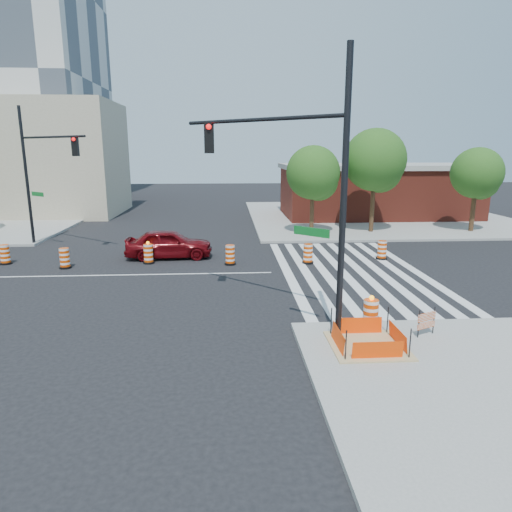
% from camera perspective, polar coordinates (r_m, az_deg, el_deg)
% --- Properties ---
extents(ground, '(120.00, 120.00, 0.00)m').
position_cam_1_polar(ground, '(22.63, -16.04, -2.29)').
color(ground, black).
rests_on(ground, ground).
extents(sidewalk_ne, '(22.00, 22.00, 0.15)m').
position_cam_1_polar(sidewalk_ne, '(41.83, 14.69, 4.83)').
color(sidewalk_ne, gray).
rests_on(sidewalk_ne, ground).
extents(crosswalk_east, '(6.75, 13.50, 0.01)m').
position_cam_1_polar(crosswalk_east, '(22.90, 11.79, -1.85)').
color(crosswalk_east, silver).
rests_on(crosswalk_east, ground).
extents(lane_centerline, '(14.00, 0.12, 0.01)m').
position_cam_1_polar(lane_centerline, '(22.63, -16.04, -2.28)').
color(lane_centerline, silver).
rests_on(lane_centerline, ground).
extents(excavation_pit, '(2.20, 2.20, 0.90)m').
position_cam_1_polar(excavation_pit, '(14.14, 13.76, -10.63)').
color(excavation_pit, tan).
rests_on(excavation_pit, ground).
extents(brick_storefront, '(16.50, 8.50, 4.60)m').
position_cam_1_polar(brick_storefront, '(41.58, 14.87, 7.89)').
color(brick_storefront, maroon).
rests_on(brick_storefront, ground).
extents(beige_midrise, '(14.00, 10.00, 10.00)m').
position_cam_1_polar(beige_midrise, '(46.50, -25.46, 10.90)').
color(beige_midrise, tan).
rests_on(beige_midrise, ground).
extents(red_coupe, '(4.77, 2.11, 1.60)m').
position_cam_1_polar(red_coupe, '(25.46, -10.83, 1.52)').
color(red_coupe, '#60080D').
rests_on(red_coupe, ground).
extents(signal_pole_se, '(4.82, 4.52, 8.54)m').
position_cam_1_polar(signal_pole_se, '(14.42, 4.70, 10.71)').
color(signal_pole_se, black).
rests_on(signal_pole_se, ground).
extents(signal_pole_nw, '(4.93, 4.00, 8.21)m').
position_cam_1_polar(signal_pole_nw, '(29.80, -25.32, 10.39)').
color(signal_pole_nw, black).
rests_on(signal_pole_nw, ground).
extents(pit_drum, '(0.60, 0.60, 1.18)m').
position_cam_1_polar(pit_drum, '(15.17, 14.13, -7.28)').
color(pit_drum, black).
rests_on(pit_drum, ground).
extents(barricade, '(0.70, 0.36, 0.89)m').
position_cam_1_polar(barricade, '(15.29, 20.54, -7.58)').
color(barricade, '#DD4204').
rests_on(barricade, ground).
extents(tree_north_c, '(3.60, 3.60, 6.13)m').
position_cam_1_polar(tree_north_c, '(31.32, 7.19, 9.92)').
color(tree_north_c, '#382314').
rests_on(tree_north_c, ground).
extents(tree_north_d, '(4.28, 4.28, 7.28)m').
position_cam_1_polar(tree_north_d, '(33.10, 14.68, 11.12)').
color(tree_north_d, '#382314').
rests_on(tree_north_d, ground).
extents(tree_north_e, '(3.57, 3.53, 6.00)m').
position_cam_1_polar(tree_north_e, '(35.78, 25.90, 8.98)').
color(tree_north_e, '#382314').
rests_on(tree_north_e, ground).
extents(median_drum_1, '(0.60, 0.60, 1.02)m').
position_cam_1_polar(median_drum_1, '(27.07, -28.87, 0.10)').
color(median_drum_1, black).
rests_on(median_drum_1, ground).
extents(median_drum_2, '(0.60, 0.60, 1.02)m').
position_cam_1_polar(median_drum_2, '(24.81, -22.79, -0.34)').
color(median_drum_2, black).
rests_on(median_drum_2, ground).
extents(median_drum_3, '(0.60, 0.60, 1.18)m').
position_cam_1_polar(median_drum_3, '(24.51, -13.29, 0.22)').
color(median_drum_3, black).
rests_on(median_drum_3, ground).
extents(median_drum_4, '(0.60, 0.60, 1.02)m').
position_cam_1_polar(median_drum_4, '(23.65, -3.26, 0.06)').
color(median_drum_4, black).
rests_on(median_drum_4, ground).
extents(median_drum_5, '(0.60, 0.60, 1.02)m').
position_cam_1_polar(median_drum_5, '(24.02, 6.52, 0.20)').
color(median_drum_5, black).
rests_on(median_drum_5, ground).
extents(median_drum_6, '(0.60, 0.60, 1.02)m').
position_cam_1_polar(median_drum_6, '(25.67, 15.46, 0.65)').
color(median_drum_6, black).
rests_on(median_drum_6, ground).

